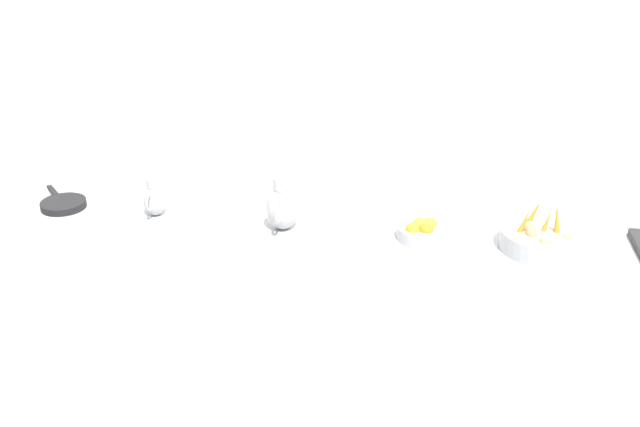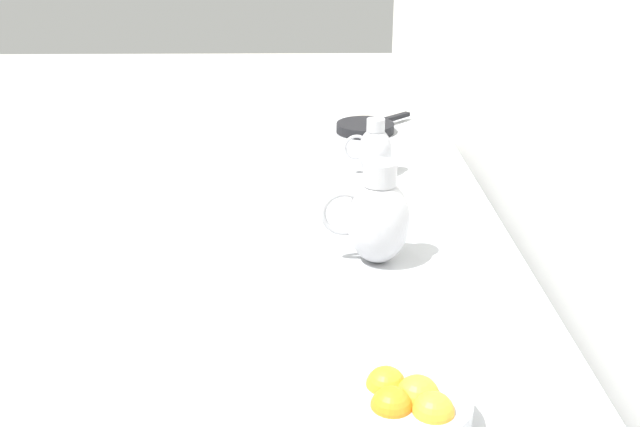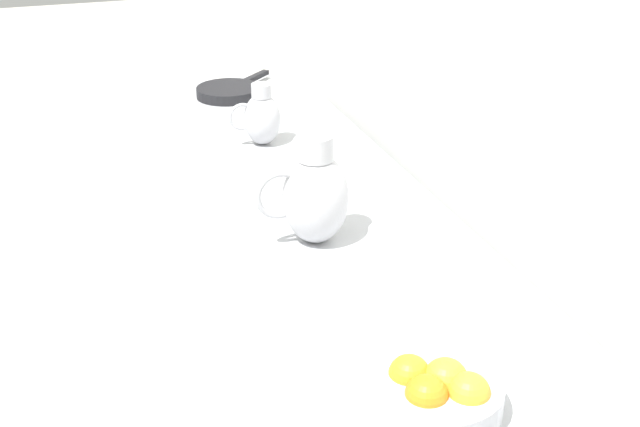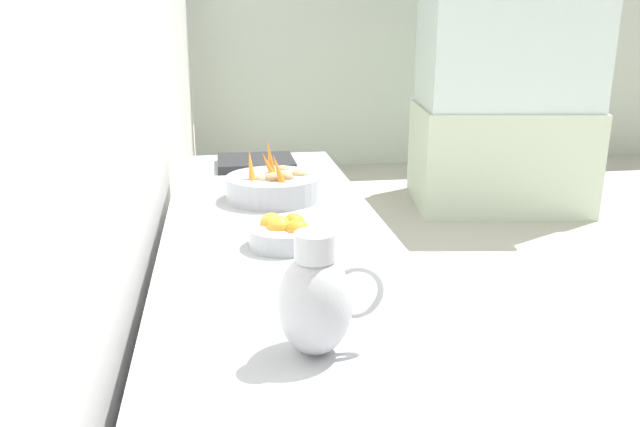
% 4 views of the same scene
% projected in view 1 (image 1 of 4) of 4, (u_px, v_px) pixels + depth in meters
% --- Properties ---
extents(tile_wall_left, '(0.10, 8.84, 3.00)m').
position_uv_depth(tile_wall_left, '(474.00, 74.00, 3.34)').
color(tile_wall_left, white).
rests_on(tile_wall_left, ground_plane).
extents(prep_counter, '(0.71, 3.32, 0.87)m').
position_uv_depth(prep_counter, '(351.00, 313.00, 3.46)').
color(prep_counter, '#ADAFB5').
rests_on(prep_counter, ground_plane).
extents(vegetable_colander, '(0.35, 0.35, 0.21)m').
position_uv_depth(vegetable_colander, '(540.00, 239.00, 3.11)').
color(vegetable_colander, '#9EA0A5').
rests_on(vegetable_colander, prep_counter).
extents(orange_bowl, '(0.21, 0.21, 0.09)m').
position_uv_depth(orange_bowl, '(421.00, 231.00, 3.20)').
color(orange_bowl, '#9EA0A5').
rests_on(orange_bowl, prep_counter).
extents(metal_pitcher_tall, '(0.21, 0.15, 0.25)m').
position_uv_depth(metal_pitcher_tall, '(282.00, 206.00, 3.26)').
color(metal_pitcher_tall, '#A3A3A8').
rests_on(metal_pitcher_tall, prep_counter).
extents(metal_pitcher_short, '(0.15, 0.11, 0.18)m').
position_uv_depth(metal_pitcher_short, '(154.00, 199.00, 3.41)').
color(metal_pitcher_short, '#A3A3A8').
rests_on(metal_pitcher_short, prep_counter).
extents(skillet_on_counter, '(0.30, 0.29, 0.03)m').
position_uv_depth(skillet_on_counter, '(63.00, 204.00, 3.52)').
color(skillet_on_counter, black).
rests_on(skillet_on_counter, prep_counter).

